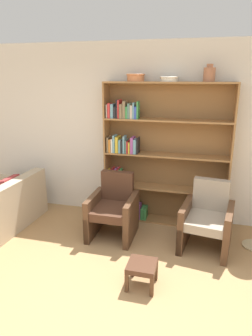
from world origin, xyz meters
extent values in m
plane|color=#A87F51|center=(0.00, 0.00, 0.00)|extent=(24.00, 24.00, 0.00)
cube|color=silver|center=(0.00, 2.33, 1.38)|extent=(12.00, 0.06, 2.75)
cube|color=olive|center=(-0.80, 2.14, 1.09)|extent=(0.02, 0.30, 2.17)
cube|color=olive|center=(1.07, 2.14, 1.09)|extent=(0.02, 0.30, 2.17)
cube|color=olive|center=(0.13, 2.14, 2.16)|extent=(1.84, 0.30, 0.03)
cube|color=olive|center=(0.13, 2.14, 0.01)|extent=(1.84, 0.30, 0.03)
cube|color=brown|center=(0.13, 2.29, 1.09)|extent=(1.84, 0.01, 2.17)
cube|color=gold|center=(-0.76, 2.10, 0.12)|extent=(0.02, 0.18, 0.19)
cube|color=orange|center=(-0.72, 2.09, 0.16)|extent=(0.04, 0.15, 0.28)
cube|color=orange|center=(-0.68, 2.09, 0.16)|extent=(0.02, 0.15, 0.27)
cube|color=#B2A899|center=(-0.64, 2.10, 0.16)|extent=(0.04, 0.17, 0.26)
cube|color=#7F6B4C|center=(-0.59, 2.08, 0.16)|extent=(0.04, 0.13, 0.28)
cube|color=#4C756B|center=(-0.54, 2.07, 0.16)|extent=(0.04, 0.12, 0.27)
cube|color=#4C756B|center=(-0.50, 2.07, 0.13)|extent=(0.03, 0.12, 0.22)
cube|color=#388C47|center=(-0.47, 2.11, 0.13)|extent=(0.03, 0.19, 0.22)
cube|color=#B2A899|center=(-0.44, 2.11, 0.16)|extent=(0.03, 0.19, 0.28)
cube|color=gold|center=(-0.40, 2.08, 0.11)|extent=(0.03, 0.13, 0.17)
cube|color=#4C756B|center=(-0.37, 2.08, 0.15)|extent=(0.03, 0.13, 0.26)
cube|color=#334CB2|center=(-0.33, 2.08, 0.11)|extent=(0.03, 0.14, 0.17)
cube|color=white|center=(-0.30, 2.09, 0.16)|extent=(0.04, 0.16, 0.28)
cube|color=#994C99|center=(-0.25, 2.09, 0.15)|extent=(0.04, 0.15, 0.25)
cube|color=#388C47|center=(-0.20, 2.11, 0.12)|extent=(0.04, 0.19, 0.19)
cube|color=#388C47|center=(-0.15, 2.11, 0.12)|extent=(0.04, 0.19, 0.19)
cube|color=olive|center=(0.13, 2.14, 0.57)|extent=(1.84, 0.30, 0.02)
cube|color=gold|center=(-0.76, 2.08, 0.70)|extent=(0.02, 0.13, 0.25)
cube|color=red|center=(-0.73, 2.09, 0.66)|extent=(0.02, 0.16, 0.17)
cube|color=red|center=(-0.70, 2.11, 0.71)|extent=(0.02, 0.19, 0.26)
cube|color=#669EB2|center=(-0.67, 2.09, 0.69)|extent=(0.02, 0.16, 0.21)
cube|color=#994C99|center=(-0.64, 2.10, 0.71)|extent=(0.04, 0.17, 0.26)
cube|color=red|center=(-0.61, 2.10, 0.72)|extent=(0.02, 0.18, 0.27)
cube|color=#388C47|center=(-0.57, 2.09, 0.71)|extent=(0.04, 0.16, 0.25)
cube|color=#7F6B4C|center=(-0.54, 2.08, 0.69)|extent=(0.02, 0.14, 0.22)
cube|color=olive|center=(0.13, 2.14, 1.10)|extent=(1.84, 0.30, 0.02)
cube|color=#7F6B4C|center=(-0.76, 2.10, 1.23)|extent=(0.02, 0.18, 0.24)
cube|color=orange|center=(-0.73, 2.11, 1.21)|extent=(0.03, 0.19, 0.20)
cube|color=white|center=(-0.69, 2.11, 1.21)|extent=(0.03, 0.19, 0.21)
cube|color=#669EB2|center=(-0.66, 2.09, 1.24)|extent=(0.03, 0.16, 0.27)
cube|color=gold|center=(-0.61, 2.11, 1.23)|extent=(0.04, 0.19, 0.24)
cube|color=#669EB2|center=(-0.57, 2.08, 1.21)|extent=(0.03, 0.14, 0.20)
cube|color=black|center=(-0.53, 2.10, 1.21)|extent=(0.03, 0.17, 0.20)
cube|color=#669EB2|center=(-0.50, 2.09, 1.24)|extent=(0.03, 0.16, 0.26)
cube|color=#4C756B|center=(-0.47, 2.10, 1.21)|extent=(0.02, 0.18, 0.21)
cube|color=red|center=(-0.45, 2.10, 1.20)|extent=(0.02, 0.17, 0.19)
cube|color=gold|center=(-0.42, 2.10, 1.20)|extent=(0.02, 0.18, 0.17)
cube|color=#994C99|center=(-0.38, 2.11, 1.23)|extent=(0.04, 0.19, 0.25)
cube|color=#669EB2|center=(-0.33, 2.10, 1.22)|extent=(0.04, 0.18, 0.22)
cube|color=black|center=(-0.29, 2.11, 1.23)|extent=(0.02, 0.19, 0.24)
cube|color=olive|center=(0.13, 2.14, 1.63)|extent=(1.84, 0.30, 0.02)
cube|color=#B2A899|center=(-0.76, 2.11, 1.74)|extent=(0.02, 0.20, 0.20)
cube|color=red|center=(-0.73, 2.09, 1.75)|extent=(0.04, 0.16, 0.22)
cube|color=#669EB2|center=(-0.68, 2.09, 1.74)|extent=(0.04, 0.16, 0.21)
cube|color=black|center=(-0.64, 2.08, 1.73)|extent=(0.04, 0.13, 0.17)
cube|color=black|center=(-0.61, 2.10, 1.78)|extent=(0.02, 0.18, 0.27)
cube|color=red|center=(-0.58, 2.11, 1.78)|extent=(0.02, 0.20, 0.27)
cube|color=#7F6B4C|center=(-0.54, 2.10, 1.75)|extent=(0.04, 0.18, 0.21)
cube|color=#7F6B4C|center=(-0.50, 2.11, 1.77)|extent=(0.04, 0.20, 0.25)
cube|color=#388C47|center=(-0.46, 2.09, 1.73)|extent=(0.03, 0.16, 0.18)
cube|color=#4C756B|center=(-0.43, 2.10, 1.75)|extent=(0.03, 0.17, 0.22)
cube|color=#B2A899|center=(-0.39, 2.08, 1.74)|extent=(0.04, 0.13, 0.20)
cube|color=#669EB2|center=(-0.35, 2.08, 1.76)|extent=(0.02, 0.13, 0.24)
cube|color=#334CB2|center=(-0.32, 2.08, 1.73)|extent=(0.03, 0.14, 0.18)
cube|color=#388C47|center=(-0.29, 2.08, 1.77)|extent=(0.02, 0.13, 0.25)
cylinder|color=#C67547|center=(-0.35, 2.14, 2.22)|extent=(0.25, 0.25, 0.10)
torus|color=#C67547|center=(-0.35, 2.14, 2.27)|extent=(0.27, 0.27, 0.02)
cylinder|color=silver|center=(0.14, 2.14, 2.20)|extent=(0.24, 0.24, 0.07)
torus|color=silver|center=(0.14, 2.14, 2.23)|extent=(0.26, 0.26, 0.02)
cylinder|color=#A36647|center=(0.68, 2.14, 2.26)|extent=(0.16, 0.16, 0.19)
cylinder|color=#A36647|center=(0.68, 2.14, 2.38)|extent=(0.09, 0.09, 0.05)
cube|color=tan|center=(-1.99, 1.19, 0.59)|extent=(0.24, 1.67, 0.35)
cube|color=tan|center=(-2.33, 1.98, 0.29)|extent=(0.93, 0.16, 0.58)
cube|color=#A83838|center=(-2.11, 1.43, 0.60)|extent=(0.18, 0.37, 0.37)
cube|color=brown|center=(-0.24, 1.18, 0.19)|extent=(0.07, 0.07, 0.38)
cube|color=brown|center=(-0.81, 1.18, 0.19)|extent=(0.07, 0.07, 0.38)
cube|color=brown|center=(-0.24, 1.79, 0.19)|extent=(0.07, 0.07, 0.38)
cube|color=brown|center=(-0.81, 1.79, 0.19)|extent=(0.07, 0.07, 0.38)
cube|color=#4C2D1E|center=(-0.52, 1.48, 0.41)|extent=(0.48, 0.64, 0.12)
cube|color=#4C2D1E|center=(-0.52, 1.76, 0.67)|extent=(0.48, 0.12, 0.46)
cube|color=brown|center=(-0.24, 1.48, 0.31)|extent=(0.08, 0.68, 0.62)
cube|color=brown|center=(-0.80, 1.48, 0.31)|extent=(0.08, 0.68, 0.62)
cube|color=brown|center=(1.02, 1.14, 0.19)|extent=(0.08, 0.08, 0.38)
cube|color=brown|center=(0.46, 1.22, 0.19)|extent=(0.08, 0.08, 0.38)
cube|color=brown|center=(1.11, 1.74, 0.19)|extent=(0.08, 0.08, 0.38)
cube|color=brown|center=(0.55, 1.82, 0.19)|extent=(0.08, 0.08, 0.38)
cube|color=tan|center=(0.79, 1.48, 0.41)|extent=(0.57, 0.70, 0.12)
cube|color=tan|center=(0.82, 1.76, 0.67)|extent=(0.49, 0.19, 0.46)
cube|color=brown|center=(1.06, 1.44, 0.31)|extent=(0.17, 0.68, 0.62)
cube|color=brown|center=(0.51, 1.52, 0.31)|extent=(0.17, 0.68, 0.62)
cube|color=brown|center=(-0.02, 0.65, 0.11)|extent=(0.04, 0.04, 0.23)
cube|color=brown|center=(0.25, 0.65, 0.11)|extent=(0.04, 0.04, 0.23)
cube|color=brown|center=(-0.02, 0.37, 0.11)|extent=(0.04, 0.04, 0.23)
cube|color=brown|center=(0.25, 0.37, 0.11)|extent=(0.04, 0.04, 0.23)
cube|color=#4C2D1E|center=(0.11, 0.51, 0.26)|extent=(0.31, 0.31, 0.06)
camera|label=1|loc=(0.65, -2.26, 2.25)|focal=32.00mm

